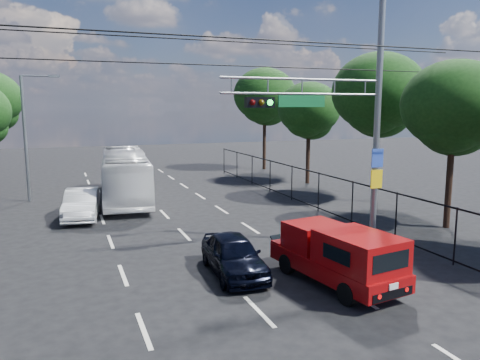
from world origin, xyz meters
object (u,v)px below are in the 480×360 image
signal_mast (350,109)px  navy_hatchback (234,255)px  white_bus (125,175)px  red_pickup (337,254)px  white_van (82,204)px

signal_mast → navy_hatchback: bearing=-166.9°
navy_hatchback → white_bus: 13.83m
red_pickup → navy_hatchback: red_pickup is taller
signal_mast → red_pickup: 5.77m
signal_mast → navy_hatchback: (-4.95, -1.15, -4.60)m
navy_hatchback → white_bus: white_bus is taller
navy_hatchback → red_pickup: bearing=-32.5°
signal_mast → navy_hatchback: 6.86m
red_pickup → white_bus: 16.19m
white_bus → red_pickup: bearing=-69.4°
red_pickup → navy_hatchback: 3.25m
navy_hatchback → white_bus: size_ratio=0.36×
navy_hatchback → white_van: size_ratio=0.88×
signal_mast → white_van: (-9.15, 8.63, -4.54)m
signal_mast → white_van: size_ratio=2.24×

